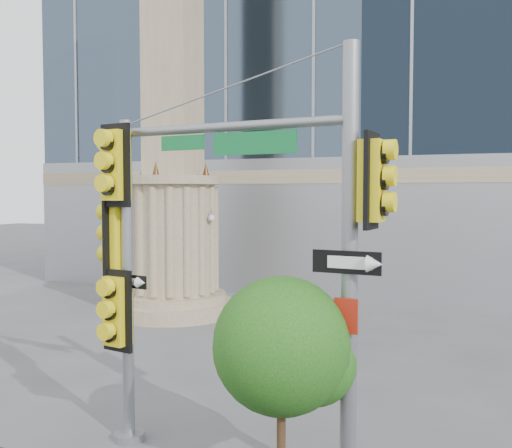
% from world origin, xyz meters
% --- Properties ---
extents(ground, '(120.00, 120.00, 0.00)m').
position_xyz_m(ground, '(0.00, 0.00, 0.00)').
color(ground, '#545456').
rests_on(ground, ground).
extents(monument, '(4.40, 4.40, 16.60)m').
position_xyz_m(monument, '(-6.00, 9.00, 5.52)').
color(monument, gray).
rests_on(monument, ground).
extents(main_signal_pole, '(5.11, 1.05, 6.62)m').
position_xyz_m(main_signal_pole, '(1.25, -1.36, 4.10)').
color(main_signal_pole, slate).
rests_on(main_signal_pole, ground).
extents(secondary_signal_pole, '(1.00, 0.86, 5.74)m').
position_xyz_m(secondary_signal_pole, '(-1.71, -1.09, 3.37)').
color(secondary_signal_pole, slate).
rests_on(secondary_signal_pole, ground).
extents(street_tree, '(2.08, 2.04, 3.25)m').
position_xyz_m(street_tree, '(1.54, -1.78, 2.14)').
color(street_tree, gray).
rests_on(street_tree, ground).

